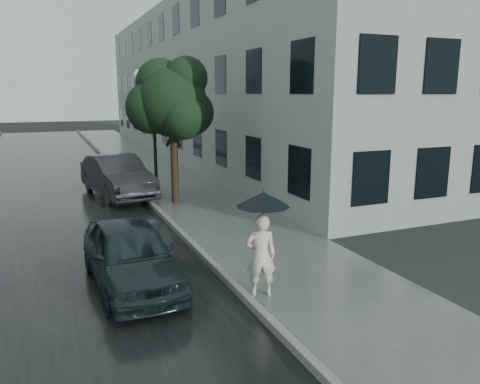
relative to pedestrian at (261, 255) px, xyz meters
name	(u,v)px	position (x,y,z in m)	size (l,w,h in m)	color
ground	(290,269)	(1.20, 1.00, -0.82)	(120.00, 120.00, 0.00)	black
sidewalk	(168,179)	(1.45, 13.00, -0.82)	(3.50, 60.00, 0.01)	slate
kerb_near	(128,180)	(-0.38, 13.00, -0.75)	(0.15, 60.00, 0.15)	slate
asphalt_road	(42,188)	(-3.88, 13.00, -0.82)	(6.85, 60.00, 0.00)	black
building_near	(218,82)	(6.67, 20.50, 3.68)	(7.02, 36.00, 9.00)	gray
pedestrian	(261,255)	(0.00, 0.00, 0.00)	(0.59, 0.39, 1.63)	beige
umbrella	(263,199)	(0.05, 0.03, 1.10)	(1.28, 1.28, 1.17)	black
street_tree	(172,101)	(0.55, 8.44, 2.76)	(3.13, 2.84, 5.11)	#332619
lamp_post	(150,124)	(0.09, 9.96, 1.89)	(0.83, 0.45, 4.71)	black
car_near	(131,254)	(-2.23, 1.50, -0.15)	(1.57, 3.91, 1.33)	black
car_far	(117,176)	(-1.20, 10.21, -0.04)	(1.64, 4.70, 1.55)	black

